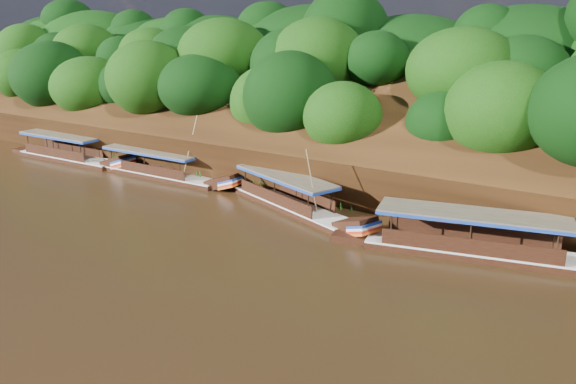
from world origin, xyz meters
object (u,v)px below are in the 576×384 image
Objects in this scene: boat_0 at (500,250)px; boat_3 at (74,156)px; boat_2 at (166,173)px; boat_1 at (298,205)px.

boat_3 is (-39.17, 1.39, -0.01)m from boat_0.
boat_2 is (-27.57, 1.86, -0.06)m from boat_0.
boat_0 is at bearing 16.93° from boat_1.
boat_2 is at bearing 0.61° from boat_3.
boat_0 is at bearing -3.75° from boat_3.
boat_1 reaches higher than boat_3.
boat_2 is 1.04× the size of boat_3.
boat_3 is (-25.47, 0.73, 0.03)m from boat_1.
boat_3 is at bearing 164.62° from boat_0.
boat_0 is at bearing -5.08° from boat_2.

